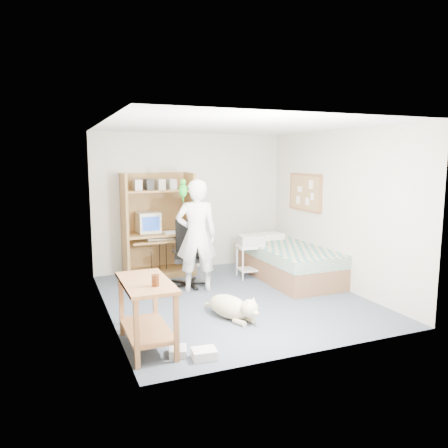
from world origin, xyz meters
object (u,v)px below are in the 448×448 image
object	(u,v)px
bed	(289,262)
side_desk	(147,304)
computer_hutch	(158,229)
printer_cart	(251,256)
office_chair	(189,263)
dog	(232,307)
person	(197,236)

from	to	relation	value
bed	side_desk	size ratio (longest dim) A/B	2.02
computer_hutch	printer_cart	bearing A→B (deg)	-28.47
printer_cart	computer_hutch	bearing A→B (deg)	157.11
side_desk	office_chair	size ratio (longest dim) A/B	0.96
side_desk	computer_hutch	bearing A→B (deg)	73.86
bed	computer_hutch	bearing A→B (deg)	150.71
computer_hutch	office_chair	distance (m)	0.99
side_desk	dog	world-z (taller)	side_desk
bed	person	world-z (taller)	person
bed	side_desk	bearing A→B (deg)	-147.50
computer_hutch	bed	size ratio (longest dim) A/B	0.89
dog	printer_cart	world-z (taller)	printer_cart
computer_hutch	person	xyz separation A→B (m)	(0.33, -1.14, 0.05)
office_chair	printer_cart	distance (m)	1.15
computer_hutch	office_chair	size ratio (longest dim) A/B	1.72
dog	printer_cart	size ratio (longest dim) A/B	1.65
person	office_chair	bearing A→B (deg)	-68.45
office_chair	person	xyz separation A→B (m)	(0.04, -0.31, 0.50)
side_desk	office_chair	xyz separation A→B (m)	(1.15, 2.10, -0.12)
bed	printer_cart	bearing A→B (deg)	148.65
office_chair	printer_cart	world-z (taller)	office_chair
bed	printer_cart	distance (m)	0.65
person	printer_cart	bearing A→B (deg)	-147.20
dog	printer_cart	xyz separation A→B (m)	(1.10, 1.71, 0.21)
office_chair	printer_cart	size ratio (longest dim) A/B	1.86
printer_cart	dog	bearing A→B (deg)	-117.10
bed	dog	world-z (taller)	bed
side_desk	person	world-z (taller)	person
person	dog	distance (m)	1.53
bed	dog	xyz separation A→B (m)	(-1.65, -1.38, -0.13)
bed	person	size ratio (longest dim) A/B	1.16
side_desk	printer_cart	xyz separation A→B (m)	(2.30, 2.15, -0.12)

